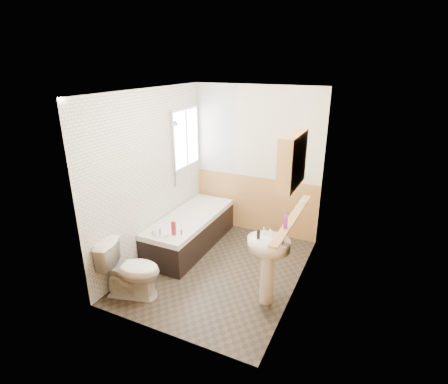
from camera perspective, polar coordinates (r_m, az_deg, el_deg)
The scene contains 26 objects.
floor at distance 5.20m, azimuth -0.72°, elevation -12.48°, with size 2.80×2.80×0.00m, color #2D2720.
ceiling at distance 4.36m, azimuth -0.87°, elevation 16.16°, with size 2.80×2.80×0.00m, color white.
wall_back at distance 5.87m, azimuth 5.26°, elevation 4.87°, with size 2.20×0.02×2.50m, color beige.
wall_front at distance 3.53m, azimuth -10.93°, elevation -6.64°, with size 2.20×0.02×2.50m, color beige.
wall_left at distance 5.19m, azimuth -11.89°, elevation 2.35°, with size 0.02×2.80×2.50m, color beige.
wall_right at distance 4.30m, azimuth 12.65°, elevation -1.63°, with size 0.02×2.80×2.50m, color beige.
wainscot_right at distance 4.63m, azimuth 11.65°, elevation -10.20°, with size 0.01×2.80×1.00m, color tan.
wainscot_front at distance 3.94m, azimuth -9.97°, elevation -16.24°, with size 2.20×0.01×1.00m, color tan.
wainscot_back at distance 6.10m, azimuth 4.96°, elevation -1.97°, with size 2.20×0.01×1.00m, color tan.
tile_cladding_left at distance 5.18m, azimuth -11.69°, elevation 2.32°, with size 0.01×2.80×2.50m, color white.
tile_return_back at distance 6.01m, azimuth -1.26°, elevation 10.23°, with size 0.75×0.01×1.50m, color white.
window at distance 5.82m, azimuth -6.20°, elevation 8.75°, with size 0.03×0.79×0.99m.
bathtub at distance 5.69m, azimuth -5.48°, elevation -6.19°, with size 0.70×1.82×0.67m.
shower_riser at distance 5.47m, azimuth -8.18°, elevation 7.88°, with size 0.11×0.08×1.22m.
toilet at distance 4.66m, azimuth -14.98°, elevation -12.17°, with size 0.42×0.76×0.74m, color white.
sink at distance 4.29m, azimuth 7.19°, elevation -10.59°, with size 0.52×0.42×1.00m.
pine_shelf at distance 4.26m, azimuth 11.17°, elevation -4.19°, with size 0.10×1.56×0.03m, color tan.
medicine_cabinet at distance 3.90m, azimuth 11.06°, elevation 5.08°, with size 0.17×0.67×0.60m.
foam_can at distance 3.93m, azimuth 10.03°, elevation -4.83°, with size 0.05×0.05×0.15m, color purple.
green_bottle at distance 3.92m, azimuth 10.07°, elevation -4.44°, with size 0.04×0.04×0.21m, color #19339E.
black_jar at distance 4.65m, azimuth 12.61°, elevation -1.62°, with size 0.07×0.07×0.04m, color silver.
soap_bottle at distance 4.08m, azimuth 9.20°, elevation -7.68°, with size 0.08×0.17×0.08m, color #19339E.
clear_bottle at distance 4.13m, azimuth 5.64°, elevation -6.92°, with size 0.04×0.04×0.11m, color black.
blue_gel at distance 4.97m, azimuth -8.22°, elevation -5.90°, with size 0.06×0.04×0.21m, color maroon.
cream_jar at distance 5.10m, azimuth -11.26°, elevation -6.34°, with size 0.08×0.08×0.05m, color silver.
orange_bottle at distance 4.99m, azimuth -6.95°, elevation -6.56°, with size 0.02×0.02×0.07m, color purple.
Camera 1 is at (1.91, -3.91, 2.85)m, focal length 28.00 mm.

